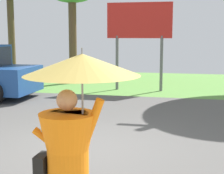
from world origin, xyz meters
The scene contains 3 objects.
ground_plane centered at (0.00, 2.95, -0.05)m, with size 40.00×22.00×0.20m.
monk_pedestrian centered at (0.92, -3.12, 1.18)m, with size 1.19×1.19×2.13m.
roadside_billboard centered at (0.12, 7.47, 2.55)m, with size 2.60×0.12×3.50m.
Camera 1 is at (2.08, -6.47, 2.26)m, focal length 55.94 mm.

